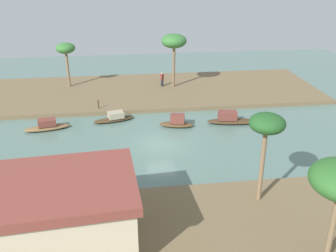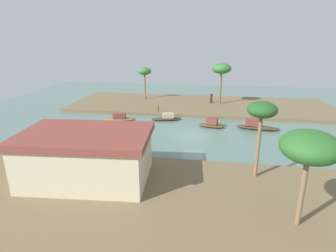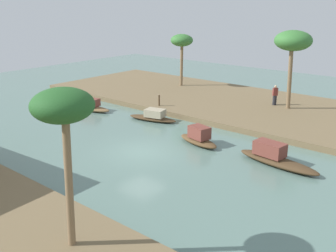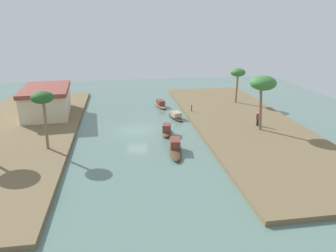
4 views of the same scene
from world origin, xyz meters
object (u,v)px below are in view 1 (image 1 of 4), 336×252
object	(u,v)px
mooring_post	(98,104)
palm_tree_right_tall	(267,126)
sampan_foreground	(114,118)
sampan_downstream_large	(47,126)
sampan_midstream	(177,122)
riverside_building	(48,213)
palm_tree_left_far	(66,49)
person_on_near_bank	(162,80)
sampan_near_left_bank	(231,119)
palm_tree_left_near	(174,42)

from	to	relation	value
mooring_post	palm_tree_right_tall	xyz separation A→B (m)	(-11.06, 17.48, 4.69)
sampan_foreground	sampan_downstream_large	world-z (taller)	sampan_downstream_large
sampan_midstream	riverside_building	distance (m)	17.90
palm_tree_left_far	sampan_downstream_large	bearing A→B (deg)	86.49
person_on_near_bank	mooring_post	size ratio (longest dim) A/B	1.85
person_on_near_bank	mooring_post	world-z (taller)	person_on_near_bank
sampan_downstream_large	palm_tree_right_tall	size ratio (longest dim) A/B	0.73
sampan_near_left_bank	palm_tree_left_far	distance (m)	21.67
sampan_foreground	person_on_near_bank	world-z (taller)	person_on_near_bank
sampan_near_left_bank	palm_tree_left_far	world-z (taller)	palm_tree_left_far
sampan_foreground	sampan_near_left_bank	xyz separation A→B (m)	(-11.37, 2.07, 0.09)
person_on_near_bank	palm_tree_left_far	xyz separation A→B (m)	(11.39, -1.38, 3.81)
mooring_post	palm_tree_right_tall	distance (m)	21.21
mooring_post	sampan_near_left_bank	bearing A→B (deg)	160.34
sampan_foreground	palm_tree_right_tall	xyz separation A→B (m)	(-9.40, 14.89, 5.24)
mooring_post	sampan_downstream_large	bearing A→B (deg)	39.74
mooring_post	palm_tree_left_far	world-z (taller)	palm_tree_left_far
palm_tree_right_tall	sampan_foreground	bearing A→B (deg)	-57.73
sampan_near_left_bank	palm_tree_right_tall	xyz separation A→B (m)	(1.97, 12.82, 5.16)
sampan_foreground	sampan_downstream_large	distance (m)	6.43
sampan_downstream_large	person_on_near_bank	distance (m)	16.07
sampan_midstream	person_on_near_bank	world-z (taller)	person_on_near_bank
palm_tree_left_near	person_on_near_bank	bearing A→B (deg)	-18.20
sampan_foreground	sampan_midstream	size ratio (longest dim) A/B	1.23
sampan_foreground	palm_tree_left_near	world-z (taller)	palm_tree_left_near
palm_tree_left_near	sampan_near_left_bank	bearing A→B (deg)	111.03
sampan_downstream_large	person_on_near_bank	xyz separation A→B (m)	(-12.12, -10.52, 0.84)
sampan_midstream	riverside_building	size ratio (longest dim) A/B	0.35
riverside_building	sampan_downstream_large	bearing A→B (deg)	-83.59
sampan_foreground	mooring_post	size ratio (longest dim) A/B	4.52
person_on_near_bank	palm_tree_left_near	world-z (taller)	palm_tree_left_near
palm_tree_left_near	palm_tree_right_tall	bearing A→B (deg)	95.31
palm_tree_left_near	riverside_building	distance (m)	28.40
riverside_building	sampan_foreground	bearing A→B (deg)	-104.93
sampan_midstream	palm_tree_left_near	bearing A→B (deg)	-84.25
riverside_building	mooring_post	bearing A→B (deg)	-98.86
person_on_near_bank	mooring_post	bearing A→B (deg)	-7.64
palm_tree_left_far	palm_tree_left_near	bearing A→B (deg)	171.80
sampan_midstream	palm_tree_right_tall	bearing A→B (deg)	117.25
sampan_foreground	riverside_building	size ratio (longest dim) A/B	0.43
mooring_post	sampan_foreground	bearing A→B (deg)	122.72
sampan_midstream	palm_tree_left_near	world-z (taller)	palm_tree_left_near
palm_tree_left_near	palm_tree_left_far	xyz separation A→B (m)	(12.77, -1.84, -0.91)
sampan_near_left_bank	palm_tree_right_tall	world-z (taller)	palm_tree_right_tall
sampan_near_left_bank	riverside_building	distance (m)	21.25
mooring_post	sampan_midstream	bearing A→B (deg)	148.23
sampan_midstream	palm_tree_left_far	world-z (taller)	palm_tree_left_far
mooring_post	palm_tree_left_far	size ratio (longest dim) A/B	0.17
person_on_near_bank	palm_tree_right_tall	bearing A→B (deg)	49.11
palm_tree_right_tall	sampan_midstream	bearing A→B (deg)	-74.93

